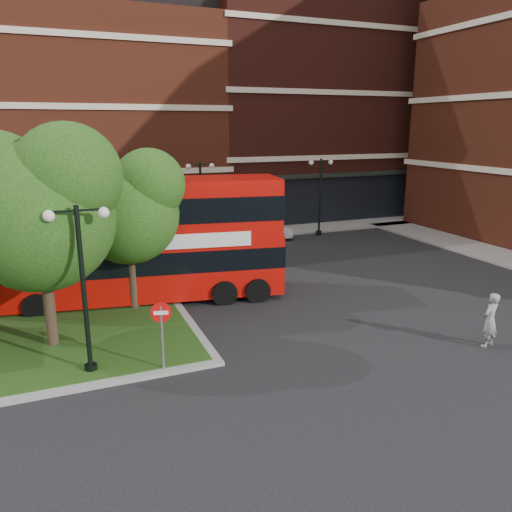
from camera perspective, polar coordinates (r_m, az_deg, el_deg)
name	(u,v)px	position (r m, az deg, el deg)	size (l,w,h in m)	color
ground	(266,346)	(16.75, 1.14, -10.28)	(120.00, 120.00, 0.00)	black
pavement_far	(163,240)	(31.81, -10.61, 1.76)	(44.00, 3.00, 0.12)	slate
terrace_far_left	(16,126)	(37.99, -25.78, 13.23)	(26.00, 12.00, 14.00)	maroon
terrace_far_right	(308,113)	(42.89, 6.00, 15.93)	(18.00, 12.00, 16.00)	#471911
traffic_island	(4,347)	(18.45, -26.82, -9.29)	(12.60, 7.60, 0.15)	gray
tree_island_west	(34,203)	(16.68, -23.99, 5.59)	(5.40, 4.71, 7.21)	#2D2116
tree_island_east	(125,203)	(19.36, -14.70, 5.84)	(4.46, 3.90, 6.29)	#2D2116
lamp_island	(83,282)	(14.77, -19.17, -2.84)	(1.72, 0.36, 5.00)	black
lamp_far_left	(201,199)	(29.84, -6.30, 6.48)	(1.72, 0.36, 5.00)	black
lamp_far_right	(320,192)	(32.90, 7.33, 7.22)	(1.72, 0.36, 5.00)	black
bus	(140,232)	(20.71, -13.14, 2.65)	(11.75, 4.41, 4.38)	#B10C07
woman	(490,320)	(18.08, 25.17, -6.64)	(0.67, 0.44, 1.85)	gray
car_silver	(169,230)	(31.24, -9.91, 2.91)	(1.85, 4.59, 1.56)	#A2A5A9
car_white	(258,230)	(31.38, 0.20, 3.03)	(1.47, 4.23, 1.39)	white
no_entry_sign	(161,323)	(14.74, -10.76, -7.54)	(0.59, 0.23, 2.19)	slate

